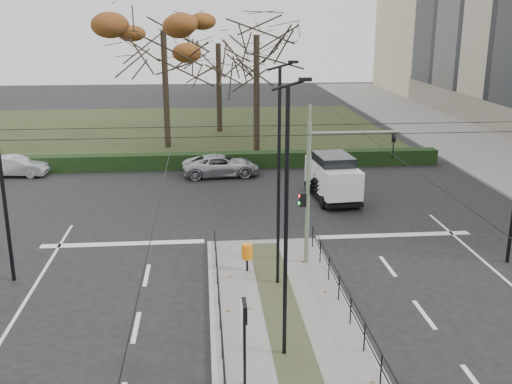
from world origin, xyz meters
TOP-DOWN VIEW (x-y plane):
  - ground at (0.00, 0.00)m, footprint 140.00×140.00m
  - median_island at (0.00, -2.50)m, footprint 4.40×15.00m
  - sidewalk_east at (18.00, 22.00)m, footprint 8.00×90.00m
  - park at (-6.00, 32.00)m, footprint 38.00×26.00m
  - hedge at (-6.00, 18.60)m, footprint 38.00×1.00m
  - median_railing at (0.00, -2.60)m, footprint 4.14×13.24m
  - catenary at (0.00, 1.62)m, footprint 20.00×34.00m
  - traffic_light at (1.83, 2.38)m, footprint 3.80×2.16m
  - litter_bin at (-0.88, 1.77)m, footprint 0.42×0.42m
  - info_panel at (-1.51, -5.56)m, footprint 0.14×0.62m
  - streetlamp_median_near at (-0.25, -4.17)m, footprint 0.66×0.13m
  - streetlamp_median_far at (0.16, 0.58)m, footprint 0.66×0.14m
  - parked_car_second at (-13.95, 17.66)m, footprint 3.91×1.72m
  - parked_car_fourth at (-1.38, 16.59)m, footprint 4.90×2.58m
  - white_van at (4.42, 11.13)m, footprint 2.42×4.74m
  - rust_tree at (-5.05, 25.05)m, footprint 8.95×8.95m
  - bare_tree_center at (-1.00, 31.15)m, footprint 7.64×7.64m
  - bare_tree_near at (1.45, 23.43)m, footprint 7.45×7.45m

SIDE VIEW (x-z plane):
  - ground at x=0.00m, z-range 0.00..0.00m
  - park at x=-6.00m, z-range 0.00..0.10m
  - median_island at x=0.00m, z-range 0.00..0.14m
  - sidewalk_east at x=18.00m, z-range 0.00..0.14m
  - hedge at x=-6.00m, z-range 0.00..1.00m
  - parked_car_second at x=-13.95m, z-range 0.00..1.25m
  - parked_car_fourth at x=-1.38m, z-range 0.00..1.31m
  - litter_bin at x=-0.88m, z-range 0.37..1.44m
  - median_railing at x=0.00m, z-range 0.52..1.44m
  - white_van at x=4.42m, z-range 0.05..2.50m
  - info_panel at x=-1.51m, z-range 0.82..3.19m
  - traffic_light at x=1.83m, z-range 0.60..6.19m
  - catenary at x=0.00m, z-range 0.42..6.42m
  - streetlamp_median_near at x=-0.25m, z-range 0.21..8.05m
  - streetlamp_median_far at x=0.16m, z-range 0.21..8.14m
  - bare_tree_center at x=-1.00m, z-range 2.01..11.67m
  - bare_tree_near at x=1.45m, z-range 2.24..13.08m
  - rust_tree at x=-5.05m, z-range 2.97..14.04m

